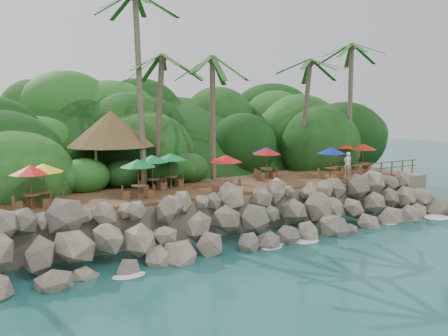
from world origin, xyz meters
TOP-DOWN VIEW (x-y plane):
  - ground at (0.00, 0.00)m, footprint 140.00×140.00m
  - land_base at (0.00, 16.00)m, footprint 32.00×25.20m
  - jungle_hill at (0.00, 23.50)m, footprint 44.80×28.00m
  - seawall at (0.00, 2.00)m, footprint 29.00×4.00m
  - terrace at (0.00, 6.00)m, footprint 26.00×5.00m
  - jungle_foliage at (0.00, 15.00)m, footprint 44.00×16.00m
  - foam_line at (0.00, 0.30)m, footprint 25.20×0.80m
  - palms at (0.28, 8.81)m, footprint 32.83×7.18m
  - palapa at (-5.71, 10.05)m, footprint 5.40×5.40m
  - dining_clusters at (0.22, 5.96)m, footprint 25.06×5.13m
  - railing at (10.79, 3.65)m, footprint 8.30×0.10m
  - waiter at (9.62, 5.14)m, footprint 0.68×0.51m

SIDE VIEW (x-z plane):
  - ground at x=0.00m, z-range 0.00..0.00m
  - jungle_hill at x=0.00m, z-range -7.70..7.70m
  - jungle_foliage at x=0.00m, z-range -6.00..6.00m
  - foam_line at x=0.00m, z-range 0.00..0.06m
  - land_base at x=0.00m, z-range 0.00..2.10m
  - seawall at x=0.00m, z-range 0.00..2.30m
  - terrace at x=0.00m, z-range 2.10..2.30m
  - railing at x=10.79m, z-range 2.41..3.41m
  - waiter at x=9.62m, z-range 2.30..3.97m
  - dining_clusters at x=0.22m, z-range 2.99..5.09m
  - palapa at x=-5.71m, z-range 3.49..8.09m
  - palms at x=0.28m, z-range 5.15..18.64m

